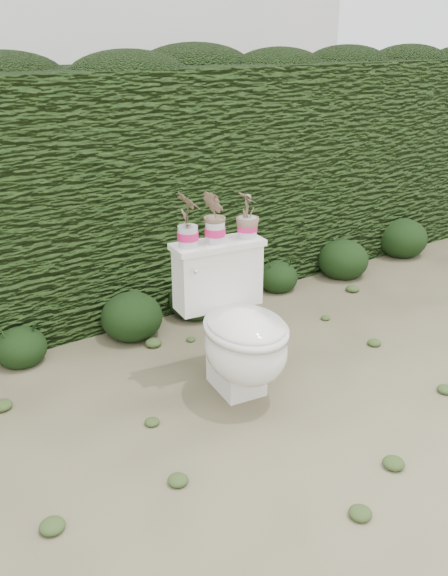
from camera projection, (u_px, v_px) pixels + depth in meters
ground at (255, 390)px, 3.32m from camera, size 60.00×60.00×0.00m
hedge at (118, 189)px, 4.23m from camera, size 8.00×1.00×1.60m
house_wall at (0, 16)px, 7.42m from camera, size 8.00×3.50×4.00m
toilet at (238, 331)px, 3.19m from camera, size 0.54×0.73×0.78m
potted_plant_left at (188, 220)px, 3.11m from camera, size 0.10×0.15×0.28m
potted_plant_center at (215, 218)px, 3.17m from camera, size 0.16×0.18×0.27m
potted_plant_right at (247, 216)px, 3.26m from camera, size 0.15×0.15×0.24m
liriope_clump_2 at (20, 343)px, 3.56m from camera, size 0.31×0.31×0.24m
liriope_clump_3 at (132, 313)px, 3.87m from camera, size 0.39×0.39×0.32m
liriope_clump_4 at (195, 295)px, 4.16m from camera, size 0.37×0.37×0.30m
liriope_clump_5 at (278, 274)px, 4.60m from camera, size 0.31×0.31×0.24m
liriope_clump_6 at (343, 256)px, 4.85m from camera, size 0.40×0.40×0.32m
liriope_clump_7 at (402, 235)px, 5.32m from camera, size 0.44×0.44×0.35m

